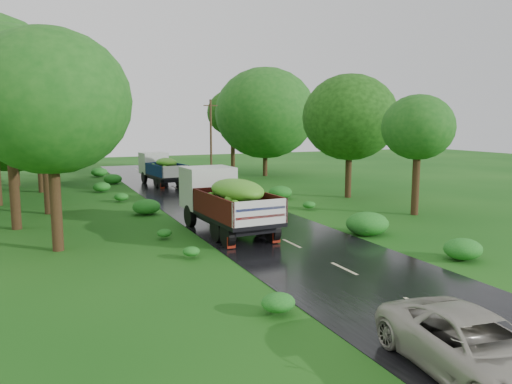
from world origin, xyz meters
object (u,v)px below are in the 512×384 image
truck_near (224,197)px  utility_pole (211,139)px  truck_far (161,167)px  car (476,347)px

truck_near → utility_pole: (6.08, 19.99, 1.99)m
truck_far → utility_pole: bearing=7.1°
truck_near → utility_pole: utility_pole is taller
car → truck_far: bearing=94.2°
truck_far → utility_pole: (4.75, 1.17, 2.19)m
truck_near → utility_pole: bearing=70.2°
utility_pole → car: bearing=-93.9°
truck_far → utility_pole: 5.36m
truck_far → truck_near: bearing=-100.8°
truck_far → utility_pole: size_ratio=0.89×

